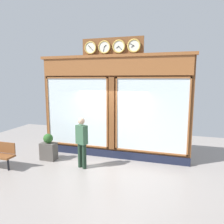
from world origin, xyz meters
name	(u,v)px	position (x,y,z in m)	size (l,w,h in m)	color
ground_plane	(79,196)	(0.00, 2.80, 0.00)	(14.00, 14.00, 0.00)	gray
shop_facade	(113,106)	(0.00, -0.12, 1.93)	(5.66, 0.42, 4.34)	brown
pedestrian	(82,141)	(0.67, 1.18, 0.93)	(0.41, 0.33, 1.69)	#1C2F21
planter_box	(49,151)	(2.15, 0.88, 0.31)	(0.56, 0.36, 0.63)	#4C4742
planter_shrub	(48,138)	(2.15, 0.88, 0.80)	(0.34, 0.34, 0.34)	#285623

